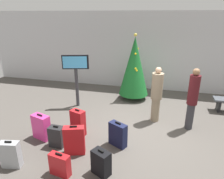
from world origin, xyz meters
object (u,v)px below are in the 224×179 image
at_px(holiday_tree, 134,66).
at_px(traveller_0, 157,94).
at_px(traveller_1, 193,98).
at_px(suitcase_0, 78,123).
at_px(suitcase_6, 60,165).
at_px(suitcase_1, 118,135).
at_px(suitcase_3, 74,140).
at_px(suitcase_5, 41,127).
at_px(flight_info_kiosk, 76,71).
at_px(suitcase_4, 11,155).
at_px(suitcase_2, 57,137).
at_px(suitcase_7, 101,163).

bearing_deg(holiday_tree, traveller_0, -60.42).
xyz_separation_m(holiday_tree, traveller_0, (0.95, -1.68, -0.40)).
relative_size(traveller_1, suitcase_0, 2.35).
height_order(traveller_0, suitcase_6, traveller_0).
bearing_deg(holiday_tree, suitcase_1, -88.69).
height_order(traveller_1, suitcase_6, traveller_1).
xyz_separation_m(traveller_0, suitcase_3, (-1.84, -2.18, -0.57)).
height_order(traveller_1, suitcase_5, traveller_1).
bearing_deg(flight_info_kiosk, suitcase_5, -92.88).
relative_size(flight_info_kiosk, suitcase_1, 2.81).
height_order(traveller_1, suitcase_4, traveller_1).
relative_size(traveller_0, suitcase_2, 2.98).
bearing_deg(suitcase_6, suitcase_1, 53.74).
bearing_deg(suitcase_6, suitcase_0, 98.42).
height_order(suitcase_3, suitcase_5, suitcase_3).
distance_m(traveller_1, suitcase_0, 3.36).
distance_m(flight_info_kiosk, suitcase_5, 2.48).
bearing_deg(suitcase_7, traveller_0, 69.51).
xyz_separation_m(traveller_1, suitcase_4, (-4.06, -2.71, -0.69)).
bearing_deg(suitcase_3, suitcase_6, -90.79).
bearing_deg(flight_info_kiosk, traveller_1, -10.50).
xyz_separation_m(holiday_tree, traveller_1, (1.98, -1.93, -0.34)).
distance_m(traveller_1, suitcase_4, 4.93).
height_order(holiday_tree, suitcase_0, holiday_tree).
bearing_deg(suitcase_5, suitcase_7, -24.44).
bearing_deg(suitcase_0, suitcase_3, -73.34).
relative_size(holiday_tree, flight_info_kiosk, 1.35).
bearing_deg(traveller_0, suitcase_5, -149.22).
height_order(suitcase_4, suitcase_5, suitcase_5).
relative_size(flight_info_kiosk, suitcase_2, 3.21).
height_order(flight_info_kiosk, suitcase_1, flight_info_kiosk).
xyz_separation_m(suitcase_2, suitcase_3, (0.57, -0.16, 0.09)).
xyz_separation_m(holiday_tree, suitcase_0, (-1.13, -3.05, -0.97)).
relative_size(holiday_tree, traveller_0, 1.46).
distance_m(suitcase_2, suitcase_7, 1.56).
distance_m(suitcase_4, suitcase_6, 1.19).
distance_m(holiday_tree, traveller_0, 1.97).
height_order(traveller_0, suitcase_4, traveller_0).
height_order(holiday_tree, suitcase_5, holiday_tree).
height_order(suitcase_5, suitcase_6, suitcase_5).
distance_m(flight_info_kiosk, suitcase_6, 3.72).
relative_size(suitcase_3, suitcase_4, 1.16).
relative_size(flight_info_kiosk, suitcase_6, 3.51).
relative_size(suitcase_0, suitcase_4, 1.18).
height_order(flight_info_kiosk, suitcase_2, flight_info_kiosk).
distance_m(traveller_1, suitcase_5, 4.35).
relative_size(suitcase_2, suitcase_4, 0.89).
bearing_deg(suitcase_1, suitcase_5, -175.02).
relative_size(holiday_tree, traveller_1, 1.39).
xyz_separation_m(suitcase_5, suitcase_6, (1.14, -1.14, -0.10)).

